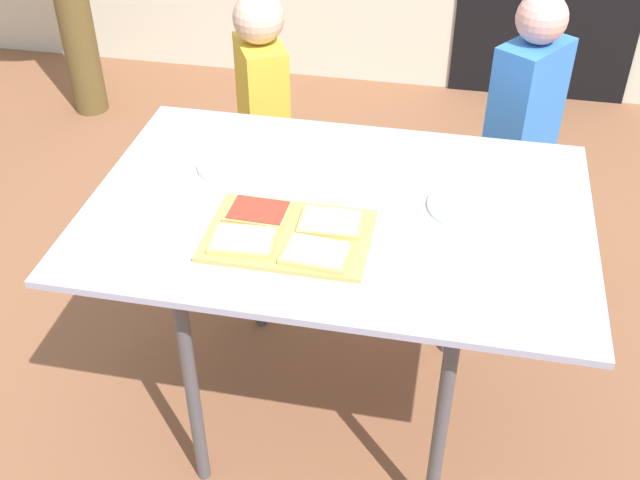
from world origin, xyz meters
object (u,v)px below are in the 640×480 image
pizza_slice_far_right (329,222)px  plate_white_right (470,206)px  pizza_slice_far_left (258,212)px  cutting_board (289,235)px  plate_white_left (236,164)px  dining_table (338,229)px  child_left (263,114)px  child_right (521,136)px  pizza_slice_near_right (316,253)px  pizza_slice_near_left (243,240)px

pizza_slice_far_right → plate_white_right: size_ratio=0.73×
pizza_slice_far_right → pizza_slice_far_left: bearing=177.5°
cutting_board → plate_white_left: size_ratio=1.84×
dining_table → pizza_slice_far_right: 0.13m
child_left → child_right: bearing=-3.6°
plate_white_left → child_right: 0.98m
pizza_slice_near_right → child_right: bearing=62.3°
plate_white_left → child_left: bearing=98.8°
pizza_slice_near_right → pizza_slice_far_left: (-0.17, 0.13, 0.00)m
pizza_slice_near_right → child_right: child_right is taller
pizza_slice_near_right → cutting_board: bearing=139.3°
child_right → plate_white_left: bearing=-143.8°
pizza_slice_far_right → pizza_slice_near_right: size_ratio=0.98×
child_left → pizza_slice_near_right: bearing=-68.3°
cutting_board → pizza_slice_near_right: size_ratio=2.46×
pizza_slice_far_right → child_right: size_ratio=0.14×
cutting_board → child_right: 1.04m
pizza_slice_far_left → pizza_slice_near_left: 0.12m
plate_white_left → child_left: child_left is taller
pizza_slice_far_left → child_left: (-0.22, 0.85, -0.20)m
dining_table → cutting_board: size_ratio=3.23×
cutting_board → pizza_slice_far_left: size_ratio=2.53×
cutting_board → child_left: size_ratio=0.39×
cutting_board → child_right: child_right is taller
pizza_slice_near_left → plate_white_left: pizza_slice_near_left is taller
pizza_slice_near_right → pizza_slice_near_left: bearing=175.7°
pizza_slice_near_right → plate_white_right: bearing=39.7°
cutting_board → pizza_slice_far_left: 0.11m
pizza_slice_far_left → child_right: bearing=50.4°
dining_table → plate_white_right: plate_white_right is taller
pizza_slice_far_right → pizza_slice_near_left: (-0.18, -0.11, 0.00)m
pizza_slice_near_right → child_right: (0.49, 0.93, -0.16)m
dining_table → cutting_board: cutting_board is taller
pizza_slice_near_left → child_right: child_right is taller
pizza_slice_near_right → pizza_slice_far_left: bearing=142.6°
pizza_slice_near_left → cutting_board: bearing=30.8°
pizza_slice_far_left → plate_white_left: (-0.12, 0.22, -0.01)m
cutting_board → plate_white_right: size_ratio=1.84×
cutting_board → child_right: size_ratio=0.36×
plate_white_left → child_right: child_right is taller
pizza_slice_far_right → pizza_slice_near_left: size_ratio=0.98×
dining_table → child_right: 0.86m
dining_table → pizza_slice_far_left: (-0.18, -0.09, 0.09)m
pizza_slice_far_right → plate_white_right: (0.33, 0.16, -0.01)m
cutting_board → pizza_slice_near_left: size_ratio=2.46×
plate_white_left → pizza_slice_near_left: bearing=-71.1°
dining_table → pizza_slice_near_left: pizza_slice_near_left is taller
plate_white_right → child_right: bearing=76.8°
pizza_slice_near_left → dining_table: bearing=48.0°
cutting_board → plate_white_right: (0.42, 0.21, -0.00)m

